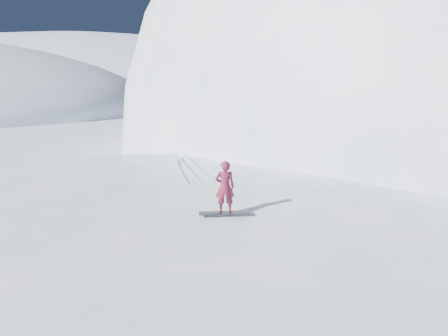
# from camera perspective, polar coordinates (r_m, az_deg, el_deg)

# --- Properties ---
(ground) EXTENTS (400.00, 400.00, 0.00)m
(ground) POSITION_cam_1_polar(r_m,az_deg,el_deg) (13.06, -2.21, -15.54)
(ground) COLOR white
(ground) RESTS_ON ground
(near_ridge) EXTENTS (36.00, 28.00, 4.80)m
(near_ridge) POSITION_cam_1_polar(r_m,az_deg,el_deg) (15.78, 1.64, -10.26)
(near_ridge) COLOR white
(near_ridge) RESTS_ON ground
(summit_peak) EXTENTS (60.00, 56.00, 56.00)m
(summit_peak) POSITION_cam_1_polar(r_m,az_deg,el_deg) (43.78, 28.57, 3.33)
(summit_peak) COLOR white
(summit_peak) RESTS_ON ground
(peak_shoulder) EXTENTS (28.00, 24.00, 18.00)m
(peak_shoulder) POSITION_cam_1_polar(r_m,az_deg,el_deg) (33.53, 15.66, 1.90)
(peak_shoulder) COLOR white
(peak_shoulder) RESTS_ON ground
(far_ridge_c) EXTENTS (140.00, 90.00, 36.00)m
(far_ridge_c) POSITION_cam_1_polar(r_m,az_deg,el_deg) (128.10, -19.93, 9.59)
(far_ridge_c) COLOR white
(far_ridge_c) RESTS_ON ground
(wind_bumps) EXTENTS (16.00, 14.40, 1.00)m
(wind_bumps) POSITION_cam_1_polar(r_m,az_deg,el_deg) (14.98, -4.27, -11.63)
(wind_bumps) COLOR white
(wind_bumps) RESTS_ON ground
(snowboard) EXTENTS (1.50, 0.36, 0.02)m
(snowboard) POSITION_cam_1_polar(r_m,az_deg,el_deg) (11.52, 0.12, -6.42)
(snowboard) COLOR black
(snowboard) RESTS_ON near_ridge
(snowboarder) EXTENTS (0.57, 0.39, 1.52)m
(snowboarder) POSITION_cam_1_polar(r_m,az_deg,el_deg) (11.28, 0.12, -2.72)
(snowboarder) COLOR maroon
(snowboarder) RESTS_ON snowboard
(board_tracks) EXTENTS (2.88, 5.88, 0.04)m
(board_tracks) POSITION_cam_1_polar(r_m,az_deg,el_deg) (17.35, -4.74, 0.30)
(board_tracks) COLOR silver
(board_tracks) RESTS_ON ground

